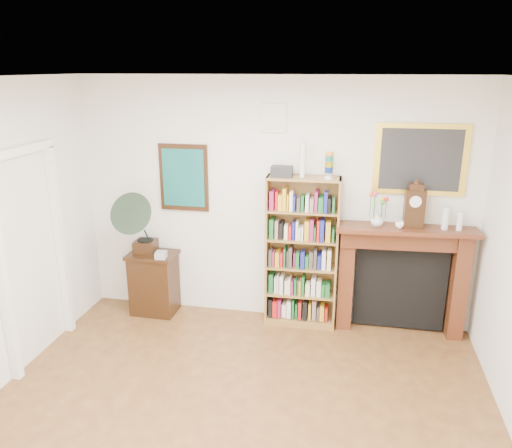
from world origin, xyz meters
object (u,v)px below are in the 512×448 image
(fireplace, at_px, (402,269))
(flower_vase, at_px, (377,220))
(mantel_clock, at_px, (414,207))
(teacup, at_px, (400,224))
(gramophone, at_px, (139,220))
(bookshelf, at_px, (302,245))
(side_cabinet, at_px, (154,283))
(bottle_left, at_px, (446,218))
(cd_stack, at_px, (161,255))
(bottle_right, at_px, (460,221))

(fireplace, xyz_separation_m, flower_vase, (-0.31, -0.08, 0.58))
(mantel_clock, bearing_deg, teacup, -170.24)
(fireplace, distance_m, gramophone, 3.00)
(bookshelf, distance_m, side_cabinet, 1.86)
(side_cabinet, xyz_separation_m, bottle_left, (3.25, 0.06, 0.99))
(side_cabinet, height_order, mantel_clock, mantel_clock)
(cd_stack, bearing_deg, teacup, 3.25)
(bookshelf, bearing_deg, mantel_clock, -1.96)
(fireplace, xyz_separation_m, cd_stack, (-2.71, -0.25, 0.06))
(fireplace, distance_m, mantel_clock, 0.74)
(fireplace, bearing_deg, bottle_left, -11.69)
(fireplace, xyz_separation_m, bottle_left, (0.38, -0.06, 0.63))
(cd_stack, distance_m, bottle_left, 3.15)
(bookshelf, height_order, flower_vase, bookshelf)
(mantel_clock, distance_m, bottle_right, 0.48)
(gramophone, relative_size, bottle_right, 3.94)
(bookshelf, bearing_deg, bottle_right, -1.80)
(fireplace, distance_m, teacup, 0.56)
(gramophone, xyz_separation_m, mantel_clock, (3.02, 0.16, 0.27))
(fireplace, height_order, mantel_clock, mantel_clock)
(teacup, bearing_deg, flower_vase, 175.59)
(mantel_clock, xyz_separation_m, bottle_left, (0.32, 0.01, -0.11))
(gramophone, relative_size, bottle_left, 3.28)
(bottle_right, bearing_deg, bookshelf, 179.77)
(side_cabinet, distance_m, gramophone, 0.84)
(cd_stack, xyz_separation_m, bottle_right, (3.23, 0.19, 0.55))
(mantel_clock, relative_size, bottle_right, 2.38)
(bottle_left, xyz_separation_m, bottle_right, (0.14, -0.01, -0.02))
(mantel_clock, height_order, bottle_left, mantel_clock)
(gramophone, bearing_deg, fireplace, 3.68)
(bottle_left, relative_size, bottle_right, 1.20)
(gramophone, relative_size, cd_stack, 6.57)
(teacup, xyz_separation_m, bottle_right, (0.60, 0.04, 0.06))
(flower_vase, height_order, teacup, flower_vase)
(fireplace, xyz_separation_m, mantel_clock, (0.06, -0.06, 0.74))
(flower_vase, bearing_deg, cd_stack, -176.00)
(mantel_clock, height_order, bottle_right, mantel_clock)
(bookshelf, bearing_deg, cd_stack, -174.74)
(cd_stack, xyz_separation_m, bottle_left, (3.09, 0.19, 0.57))
(flower_vase, bearing_deg, bottle_left, 2.00)
(gramophone, height_order, bottle_left, gramophone)
(bookshelf, bearing_deg, gramophone, -176.31)
(mantel_clock, bearing_deg, bottle_right, -4.55)
(bottle_left, bearing_deg, bottle_right, -2.57)
(cd_stack, relative_size, flower_vase, 0.85)
(fireplace, bearing_deg, gramophone, -179.01)
(side_cabinet, distance_m, flower_vase, 2.73)
(flower_vase, bearing_deg, bottle_right, 1.21)
(gramophone, xyz_separation_m, flower_vase, (2.65, 0.15, 0.11))
(fireplace, distance_m, bottle_left, 0.74)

